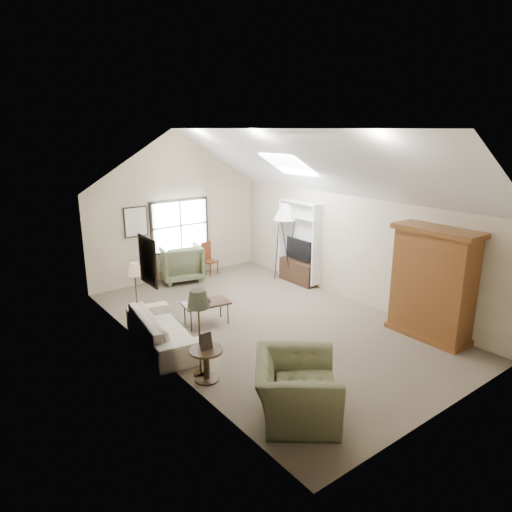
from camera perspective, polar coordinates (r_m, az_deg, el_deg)
room_shell at (r=8.99m, az=1.56°, el=10.60°), size 5.01×8.01×4.00m
window at (r=12.61m, az=-9.46°, el=3.79°), size 1.72×0.08×1.42m
skylight at (r=10.51m, az=4.10°, el=11.37°), size 0.80×1.20×0.52m
wall_art at (r=9.94m, az=-14.15°, el=1.97°), size 1.97×3.71×0.88m
armoire at (r=9.48m, az=21.22°, el=-3.25°), size 0.60×1.50×2.20m
tv_alcove at (r=12.04m, az=5.45°, el=1.91°), size 0.32×1.30×2.10m
media_console at (r=12.25m, az=5.28°, el=-1.97°), size 0.34×1.18×0.60m
tv_panel at (r=12.08m, az=5.35°, el=0.83°), size 0.05×0.90×0.55m
sofa at (r=8.96m, az=-11.57°, el=-8.92°), size 1.17×2.31×0.65m
armchair_near at (r=6.78m, az=5.06°, el=-16.18°), size 1.73×1.76×0.86m
armchair_far at (r=12.53m, az=-9.47°, el=-0.79°), size 1.28×1.30×0.99m
coffee_table at (r=9.74m, az=-6.22°, el=-7.12°), size 1.03×0.68×0.49m
bowl at (r=9.63m, az=-6.27°, el=-5.62°), size 0.26×0.26×0.06m
side_table at (r=7.70m, az=-6.20°, el=-13.35°), size 0.63×0.63×0.55m
side_chair at (r=12.92m, az=-5.76°, el=-0.30°), size 0.43×0.43×0.92m
tripod_lamp at (r=12.28m, az=3.61°, el=1.81°), size 0.64×0.64×2.13m
dark_lamp at (r=7.63m, az=-7.10°, el=-9.50°), size 0.42×0.42×1.54m
tan_lamp at (r=9.84m, az=-14.75°, el=-4.51°), size 0.31×0.31×1.39m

